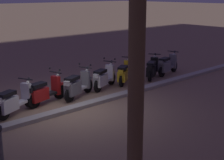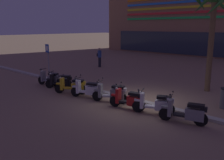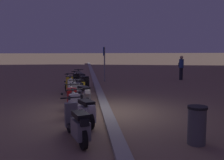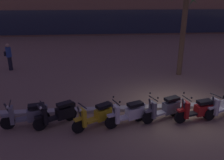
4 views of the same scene
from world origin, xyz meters
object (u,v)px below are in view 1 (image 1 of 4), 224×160
scooter_yellow_mid_centre (125,73)px  scooter_red_mid_front (44,92)px  scooter_white_gap_after_mid (14,101)px  scooter_white_mid_rear (104,78)px  scooter_grey_tail_end (167,65)px  scooter_grey_far_back (77,86)px  scooter_black_last_in_row (152,69)px

scooter_yellow_mid_centre → scooter_red_mid_front: 3.92m
scooter_red_mid_front → scooter_white_gap_after_mid: (1.25, 0.26, 0.00)m
scooter_yellow_mid_centre → scooter_white_mid_rear: (1.19, 0.03, 0.01)m
scooter_yellow_mid_centre → scooter_white_gap_after_mid: bearing=3.7°
scooter_grey_tail_end → scooter_grey_far_back: 5.23m
scooter_yellow_mid_centre → scooter_grey_far_back: size_ratio=0.93×
scooter_white_mid_rear → scooter_red_mid_front: (2.72, 0.05, -0.01)m
scooter_white_gap_after_mid → scooter_black_last_in_row: bearing=-179.3°
scooter_grey_tail_end → scooter_black_last_in_row: bearing=1.4°
scooter_black_last_in_row → scooter_grey_tail_end: bearing=-178.6°
scooter_white_gap_after_mid → scooter_grey_far_back: bearing=-178.7°
scooter_grey_far_back → scooter_yellow_mid_centre: bearing=-174.0°
scooter_red_mid_front → scooter_black_last_in_row: bearing=178.1°
scooter_black_last_in_row → scooter_yellow_mid_centre: size_ratio=0.96×
scooter_red_mid_front → scooter_white_gap_after_mid: bearing=11.8°
scooter_red_mid_front → scooter_grey_far_back: bearing=170.5°
scooter_grey_tail_end → scooter_yellow_mid_centre: same height
scooter_red_mid_front → scooter_grey_tail_end: bearing=178.6°
scooter_white_gap_after_mid → scooter_red_mid_front: bearing=-168.2°
scooter_white_mid_rear → scooter_white_gap_after_mid: size_ratio=0.96×
scooter_yellow_mid_centre → scooter_grey_far_back: bearing=6.0°
scooter_grey_tail_end → scooter_red_mid_front: (6.45, -0.16, -0.01)m
scooter_white_mid_rear → scooter_red_mid_front: bearing=1.0°
scooter_black_last_in_row → scooter_white_mid_rear: bearing=-4.9°
scooter_red_mid_front → scooter_white_mid_rear: bearing=-179.0°
scooter_grey_far_back → scooter_red_mid_front: size_ratio=1.00×
scooter_white_mid_rear → scooter_grey_far_back: 1.52m
scooter_red_mid_front → scooter_yellow_mid_centre: bearing=-178.9°
scooter_grey_tail_end → scooter_grey_far_back: bearing=0.5°
scooter_white_mid_rear → scooter_grey_far_back: bearing=9.5°
scooter_grey_far_back → scooter_grey_tail_end: bearing=-179.5°
scooter_grey_tail_end → scooter_grey_far_back: size_ratio=1.02×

